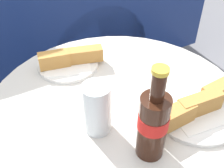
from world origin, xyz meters
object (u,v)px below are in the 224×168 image
Objects in this scene: bistro_table at (118,136)px; drinking_glass at (97,111)px; cola_bottle_left at (153,123)px; lunch_plate_near at (196,108)px; lunch_plate_far at (69,61)px.

bistro_table is 0.23m from drinking_glass.
bistro_table is 5.39× the size of drinking_glass.
bistro_table is at bearing 86.13° from cola_bottle_left.
drinking_glass is at bearing 122.06° from cola_bottle_left.
lunch_plate_near reaches higher than lunch_plate_far.
bistro_table is at bearing -77.38° from lunch_plate_far.
cola_bottle_left reaches higher than lunch_plate_near.
drinking_glass reaches higher than lunch_plate_far.
drinking_glass reaches higher than bistro_table.
drinking_glass reaches higher than lunch_plate_near.
drinking_glass is 0.66× the size of lunch_plate_far.
lunch_plate_far is at bearing 121.00° from lunch_plate_near.
cola_bottle_left is at bearing -84.19° from lunch_plate_far.
lunch_plate_near is (0.18, 0.04, -0.08)m from cola_bottle_left.
lunch_plate_near is at bearing 13.45° from cola_bottle_left.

